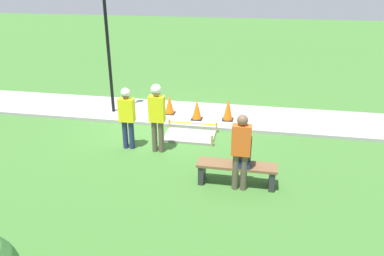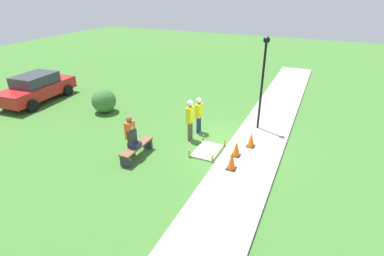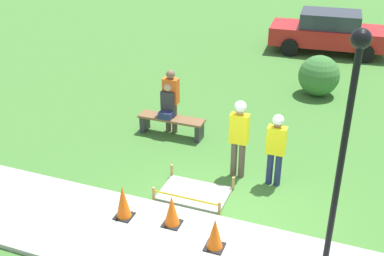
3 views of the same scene
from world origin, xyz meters
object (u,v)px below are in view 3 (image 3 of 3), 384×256
at_px(traffic_cone_sidewalk_edge, 215,234).
at_px(person_seated_on_bench, 168,104).
at_px(park_bench, 172,123).
at_px(worker_supervisor, 239,132).
at_px(lamppost_near, 347,127).
at_px(bystander_in_orange_shirt, 171,98).
at_px(traffic_cone_near_patch, 123,202).
at_px(worker_assistant, 276,144).
at_px(parked_car_red, 329,32).
at_px(traffic_cone_far_patch, 172,211).

xyz_separation_m(traffic_cone_sidewalk_edge, person_seated_on_bench, (-2.59, 3.93, 0.45)).
bearing_deg(park_bench, worker_supervisor, -31.00).
height_order(park_bench, lamppost_near, lamppost_near).
bearing_deg(bystander_in_orange_shirt, lamppost_near, -41.30).
relative_size(person_seated_on_bench, worker_supervisor, 0.49).
distance_m(traffic_cone_near_patch, lamppost_near, 4.46).
relative_size(worker_supervisor, worker_assistant, 1.09).
distance_m(traffic_cone_near_patch, worker_assistant, 3.39).
bearing_deg(bystander_in_orange_shirt, parked_car_red, 70.51).
height_order(worker_supervisor, lamppost_near, lamppost_near).
distance_m(park_bench, lamppost_near, 6.22).
height_order(worker_supervisor, parked_car_red, worker_supervisor).
xyz_separation_m(lamppost_near, parked_car_red, (-1.44, 12.38, -1.96)).
bearing_deg(worker_supervisor, bystander_in_orange_shirt, 146.61).
distance_m(traffic_cone_near_patch, parked_car_red, 12.54).
xyz_separation_m(traffic_cone_near_patch, traffic_cone_sidewalk_edge, (1.92, -0.22, -0.04)).
height_order(person_seated_on_bench, worker_assistant, worker_assistant).
relative_size(park_bench, bystander_in_orange_shirt, 1.01).
xyz_separation_m(worker_supervisor, lamppost_near, (2.21, -2.43, 1.66)).
distance_m(park_bench, worker_assistant, 3.32).
bearing_deg(worker_assistant, person_seated_on_bench, 155.71).
height_order(traffic_cone_sidewalk_edge, parked_car_red, parked_car_red).
bearing_deg(traffic_cone_sidewalk_edge, traffic_cone_near_patch, 173.44).
height_order(bystander_in_orange_shirt, lamppost_near, lamppost_near).
xyz_separation_m(traffic_cone_far_patch, worker_assistant, (1.46, 2.20, 0.58)).
xyz_separation_m(traffic_cone_far_patch, bystander_in_orange_shirt, (-1.59, 3.71, 0.57)).
bearing_deg(traffic_cone_near_patch, bystander_in_orange_shirt, 99.34).
xyz_separation_m(traffic_cone_far_patch, traffic_cone_sidewalk_edge, (0.96, -0.34, -0.00)).
relative_size(bystander_in_orange_shirt, lamppost_near, 0.42).
bearing_deg(traffic_cone_near_patch, traffic_cone_sidewalk_edge, -6.56).
relative_size(traffic_cone_far_patch, traffic_cone_sidewalk_edge, 1.02).
height_order(traffic_cone_sidewalk_edge, worker_assistant, worker_assistant).
relative_size(traffic_cone_far_patch, bystander_in_orange_shirt, 0.36).
height_order(traffic_cone_sidewalk_edge, worker_supervisor, worker_supervisor).
height_order(worker_assistant, bystander_in_orange_shirt, bystander_in_orange_shirt).
distance_m(person_seated_on_bench, parked_car_red, 9.12).
xyz_separation_m(traffic_cone_near_patch, worker_assistant, (2.42, 2.31, 0.54)).
distance_m(park_bench, person_seated_on_bench, 0.52).
bearing_deg(traffic_cone_far_patch, worker_supervisor, 74.23).
distance_m(traffic_cone_far_patch, park_bench, 3.85).
xyz_separation_m(worker_supervisor, parked_car_red, (0.77, 9.94, -0.29)).
relative_size(traffic_cone_sidewalk_edge, parked_car_red, 0.14).
distance_m(traffic_cone_near_patch, worker_supervisor, 2.93).
relative_size(person_seated_on_bench, bystander_in_orange_shirt, 0.51).
distance_m(worker_assistant, lamppost_near, 3.28).
relative_size(park_bench, worker_assistant, 1.04).
bearing_deg(parked_car_red, worker_assistant, -94.23).
bearing_deg(traffic_cone_near_patch, park_bench, 98.61).
bearing_deg(parked_car_red, traffic_cone_near_patch, -105.43).
distance_m(traffic_cone_sidewalk_edge, bystander_in_orange_shirt, 4.82).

